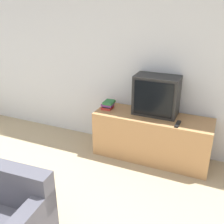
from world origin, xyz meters
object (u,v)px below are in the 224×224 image
Objects in this scene: book_stack at (108,105)px; television at (156,95)px; remote_on_stand at (178,124)px; tv_stand at (151,137)px.

television is at bearing 7.36° from book_stack.
tv_stand is at bearing 158.60° from remote_on_stand.
tv_stand is 0.61m from television.
remote_on_stand reaches higher than tv_stand.
book_stack is at bearing 179.88° from tv_stand.
remote_on_stand is at bearing -21.40° from tv_stand.
remote_on_stand is (0.36, -0.23, -0.26)m from television.
book_stack is 1.02× the size of remote_on_stand.
television is at bearing 86.06° from tv_stand.
television is at bearing 147.04° from remote_on_stand.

